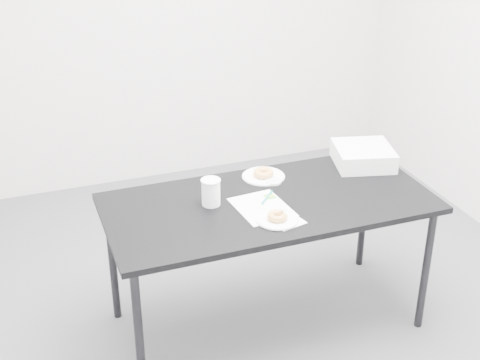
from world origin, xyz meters
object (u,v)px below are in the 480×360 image
object	(u,v)px
table	(269,210)
plate_far	(263,176)
donut_far	(263,173)
plate_near	(277,220)
donut_near	(277,216)
bakery_box	(363,156)
scorecard	(262,207)
coffee_cup	(211,192)
pen	(267,197)

from	to	relation	value
table	plate_far	world-z (taller)	plate_far
plate_far	donut_far	world-z (taller)	donut_far
plate_near	donut_near	distance (m)	0.02
plate_near	bakery_box	distance (m)	0.83
plate_near	donut_near	world-z (taller)	donut_near
table	scorecard	bearing A→B (deg)	-137.14
coffee_cup	bakery_box	xyz separation A→B (m)	(0.96, 0.16, -0.02)
coffee_cup	plate_far	bearing A→B (deg)	28.69
scorecard	bakery_box	world-z (taller)	bakery_box
table	donut_near	bearing A→B (deg)	-101.32
pen	plate_near	world-z (taller)	pen
pen	donut_far	xyz separation A→B (m)	(0.08, 0.24, 0.02)
table	donut_far	xyz separation A→B (m)	(0.08, 0.26, 0.08)
plate_near	coffee_cup	bearing A→B (deg)	132.90
scorecard	coffee_cup	xyz separation A→B (m)	(-0.23, 0.12, 0.07)
scorecard	pen	size ratio (longest dim) A/B	2.15
donut_near	plate_far	world-z (taller)	donut_near
pen	bakery_box	size ratio (longest dim) A/B	0.47
scorecard	pen	xyz separation A→B (m)	(0.06, 0.08, 0.01)
table	plate_far	distance (m)	0.28
plate_near	plate_far	distance (m)	0.48
plate_far	plate_near	bearing A→B (deg)	-104.28
plate_near	donut_near	size ratio (longest dim) A/B	2.13
scorecard	plate_far	world-z (taller)	plate_far
table	pen	size ratio (longest dim) A/B	11.43
table	coffee_cup	size ratio (longest dim) A/B	11.93
coffee_cup	bakery_box	bearing A→B (deg)	9.38
plate_near	plate_far	bearing A→B (deg)	75.72
plate_near	donut_far	distance (m)	0.48
donut_near	coffee_cup	bearing A→B (deg)	132.90
table	plate_near	world-z (taller)	plate_near
pen	donut_far	size ratio (longest dim) A/B	1.33
pen	plate_near	distance (m)	0.23
donut_near	table	bearing A→B (deg)	78.48
donut_far	coffee_cup	xyz separation A→B (m)	(-0.37, -0.20, 0.05)
scorecard	plate_far	xyz separation A→B (m)	(0.14, 0.32, 0.00)
table	donut_far	size ratio (longest dim) A/B	15.21
donut_near	donut_far	distance (m)	0.48
donut_near	donut_far	bearing A→B (deg)	75.72
donut_near	bakery_box	distance (m)	0.83
table	bakery_box	distance (m)	0.71
plate_near	plate_far	size ratio (longest dim) A/B	0.89
plate_near	coffee_cup	world-z (taller)	coffee_cup
plate_near	scorecard	bearing A→B (deg)	97.53
pen	coffee_cup	distance (m)	0.30
donut_near	bakery_box	xyz separation A→B (m)	(0.71, 0.43, 0.03)
donut_near	coffee_cup	xyz separation A→B (m)	(-0.25, 0.27, 0.05)
pen	donut_far	distance (m)	0.25
bakery_box	table	bearing A→B (deg)	-146.94
plate_far	bakery_box	size ratio (longest dim) A/B	0.75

